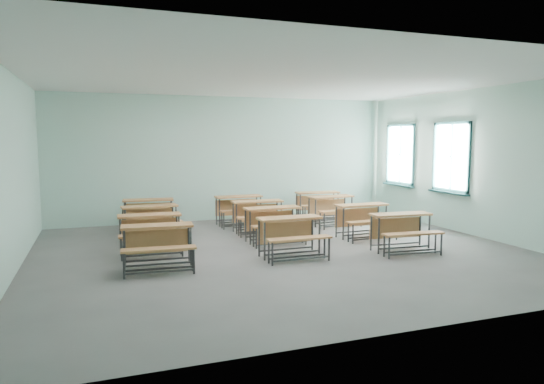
{
  "coord_description": "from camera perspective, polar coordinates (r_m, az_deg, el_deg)",
  "views": [
    {
      "loc": [
        -3.25,
        -8.32,
        2.12
      ],
      "look_at": [
        0.21,
        1.2,
        1.0
      ],
      "focal_mm": 32.0,
      "sensor_mm": 36.0,
      "label": 1
    }
  ],
  "objects": [
    {
      "name": "desk_unit_r2c1",
      "position": [
        10.94,
        -1.59,
        -2.3
      ],
      "size": [
        1.17,
        0.81,
        0.72
      ],
      "rotation": [
        0.0,
        0.0,
        -0.04
      ],
      "color": "#AC6E3E",
      "rests_on": "ground"
    },
    {
      "name": "desk_unit_r1c2",
      "position": [
        10.54,
        10.77,
        -2.74
      ],
      "size": [
        1.16,
        0.79,
        0.72
      ],
      "rotation": [
        0.0,
        0.0,
        0.02
      ],
      "color": "#AC6E3E",
      "rests_on": "ground"
    },
    {
      "name": "desk_unit_r3c1",
      "position": [
        11.9,
        -3.81,
        -1.62
      ],
      "size": [
        1.15,
        0.78,
        0.72
      ],
      "rotation": [
        0.0,
        0.0,
        0.01
      ],
      "color": "#AC6E3E",
      "rests_on": "ground"
    },
    {
      "name": "desk_unit_r2c0",
      "position": [
        10.46,
        -14.07,
        -2.89
      ],
      "size": [
        1.21,
        0.86,
        0.72
      ],
      "rotation": [
        0.0,
        0.0,
        0.09
      ],
      "color": "#AC6E3E",
      "rests_on": "ground"
    },
    {
      "name": "desk_unit_r3c2",
      "position": [
        12.82,
        5.52,
        -1.06
      ],
      "size": [
        1.21,
        0.87,
        0.72
      ],
      "rotation": [
        0.0,
        0.0,
        -0.09
      ],
      "color": "#AC6E3E",
      "rests_on": "ground"
    },
    {
      "name": "desk_unit_r0c0",
      "position": [
        8.1,
        -13.28,
        -5.52
      ],
      "size": [
        1.2,
        0.85,
        0.72
      ],
      "rotation": [
        0.0,
        0.0,
        -0.08
      ],
      "color": "#AC6E3E",
      "rests_on": "ground"
    },
    {
      "name": "desk_unit_r0c1",
      "position": [
        8.67,
        2.32,
        -4.58
      ],
      "size": [
        1.15,
        0.77,
        0.72
      ],
      "rotation": [
        0.0,
        0.0,
        -0.0
      ],
      "color": "#AC6E3E",
      "rests_on": "ground"
    },
    {
      "name": "desk_unit_r1c0",
      "position": [
        9.25,
        -14.14,
        -4.08
      ],
      "size": [
        1.17,
        0.8,
        0.72
      ],
      "rotation": [
        0.0,
        0.0,
        -0.03
      ],
      "color": "#AC6E3E",
      "rests_on": "ground"
    },
    {
      "name": "room",
      "position": [
        9.01,
        1.78,
        3.0
      ],
      "size": [
        9.04,
        8.04,
        3.24
      ],
      "color": "slate",
      "rests_on": "ground"
    },
    {
      "name": "desk_unit_r0c2",
      "position": [
        9.41,
        15.17,
        -3.93
      ],
      "size": [
        1.21,
        0.86,
        0.72
      ],
      "rotation": [
        0.0,
        0.0,
        -0.08
      ],
      "color": "#AC6E3E",
      "rests_on": "ground"
    },
    {
      "name": "desk_unit_r1c1",
      "position": [
        9.92,
        0.21,
        -3.2
      ],
      "size": [
        1.15,
        0.78,
        0.72
      ],
      "rotation": [
        0.0,
        0.0,
        0.01
      ],
      "color": "#AC6E3E",
      "rests_on": "ground"
    },
    {
      "name": "desk_unit_r3c0",
      "position": [
        11.57,
        -14.33,
        -2.03
      ],
      "size": [
        1.22,
        0.89,
        0.72
      ],
      "rotation": [
        0.0,
        0.0,
        -0.11
      ],
      "color": "#AC6E3E",
      "rests_on": "ground"
    },
    {
      "name": "desk_unit_r2c2",
      "position": [
        11.93,
        7.18,
        -1.63
      ],
      "size": [
        1.22,
        0.89,
        0.72
      ],
      "rotation": [
        0.0,
        0.0,
        0.11
      ],
      "color": "#AC6E3E",
      "rests_on": "ground"
    }
  ]
}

